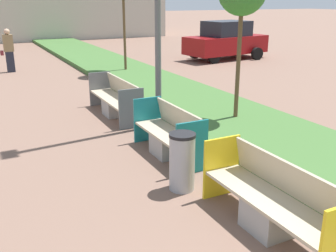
# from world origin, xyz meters

# --- Properties ---
(planter_grass_strip) EXTENTS (2.80, 120.00, 0.18)m
(planter_grass_strip) POSITION_xyz_m (3.20, 12.00, 0.09)
(planter_grass_strip) COLOR #426B33
(planter_grass_strip) RESTS_ON ground
(bench_yellow_frame) EXTENTS (0.65, 2.25, 0.94)m
(bench_yellow_frame) POSITION_xyz_m (0.94, 4.20, 0.37)
(bench_yellow_frame) COLOR #9E9B96
(bench_yellow_frame) RESTS_ON ground
(bench_teal_frame) EXTENTS (0.65, 1.91, 0.94)m
(bench_teal_frame) POSITION_xyz_m (0.94, 7.13, 0.36)
(bench_teal_frame) COLOR #9E9B96
(bench_teal_frame) RESTS_ON ground
(bench_grey_frame) EXTENTS (0.65, 2.43, 0.94)m
(bench_grey_frame) POSITION_xyz_m (0.94, 10.18, 0.38)
(bench_grey_frame) COLOR #9E9B96
(bench_grey_frame) RESTS_ON ground
(litter_bin) EXTENTS (0.42, 0.42, 0.94)m
(litter_bin) POSITION_xyz_m (0.46, 5.75, 0.47)
(litter_bin) COLOR #9EA0A5
(litter_bin) RESTS_ON ground
(pedestrian_walking) EXTENTS (0.53, 0.24, 1.75)m
(pedestrian_walking) POSITION_xyz_m (-0.81, 18.13, 0.89)
(pedestrian_walking) COLOR #232633
(pedestrian_walking) RESTS_ON ground
(parked_car_distant) EXTENTS (4.41, 2.34, 1.86)m
(parked_car_distant) POSITION_xyz_m (9.19, 17.15, 0.91)
(parked_car_distant) COLOR maroon
(parked_car_distant) RESTS_ON ground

